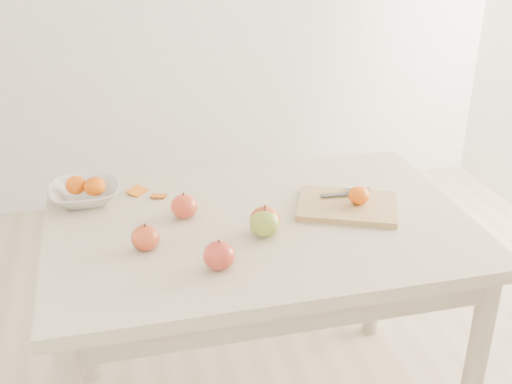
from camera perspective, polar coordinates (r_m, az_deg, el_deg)
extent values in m
cube|color=beige|center=(1.84, 0.37, -3.18)|extent=(1.20, 0.80, 0.04)
cylinder|color=#BCAA8E|center=(2.29, -15.20, -8.81)|extent=(0.06, 0.06, 0.71)
cylinder|color=#BCAA8E|center=(2.47, 10.70, -5.56)|extent=(0.06, 0.06, 0.71)
cylinder|color=#BCAA8E|center=(1.99, 18.73, -15.36)|extent=(0.06, 0.06, 0.71)
cube|color=tan|center=(1.92, 8.12, -1.23)|extent=(0.35, 0.31, 0.02)
ellipsoid|color=#E84A08|center=(1.90, 9.13, -0.29)|extent=(0.06, 0.06, 0.05)
imported|color=silver|center=(2.00, -14.92, -0.10)|extent=(0.21, 0.21, 0.05)
ellipsoid|color=#D14E07|center=(2.00, -15.71, 0.61)|extent=(0.06, 0.06, 0.06)
ellipsoid|color=#DD5D07|center=(1.98, -14.14, 0.49)|extent=(0.06, 0.06, 0.06)
cube|color=#C45E0D|center=(2.03, -10.51, -0.03)|extent=(0.07, 0.07, 0.01)
cube|color=#CF570E|center=(1.99, -8.65, -0.40)|extent=(0.05, 0.05, 0.01)
cube|color=silver|center=(1.99, 8.98, 0.32)|extent=(0.08, 0.02, 0.01)
cube|color=#3C3F45|center=(1.94, 7.09, -0.25)|extent=(0.10, 0.02, 0.00)
ellipsoid|color=olive|center=(1.74, 0.77, -2.76)|extent=(0.08, 0.08, 0.08)
ellipsoid|color=maroon|center=(1.71, -9.79, -4.03)|extent=(0.07, 0.07, 0.07)
ellipsoid|color=#991608|center=(1.75, 0.81, -2.54)|extent=(0.09, 0.09, 0.08)
ellipsoid|color=maroon|center=(1.85, -6.40, -1.26)|extent=(0.08, 0.08, 0.07)
ellipsoid|color=maroon|center=(1.60, -3.29, -5.64)|extent=(0.08, 0.08, 0.07)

